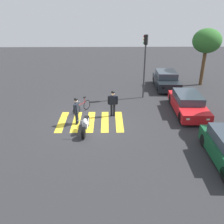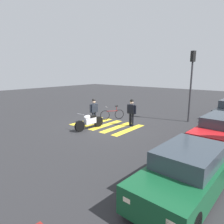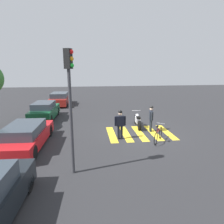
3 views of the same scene
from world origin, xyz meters
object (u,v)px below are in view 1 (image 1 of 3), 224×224
(police_motorcycle, at_px, (86,124))
(leaning_bicycle, at_px, (82,107))
(officer_on_foot, at_px, (76,109))
(traffic_light_pole, at_px, (145,57))
(car_red_convertible, at_px, (188,103))
(car_black_suv, at_px, (166,80))
(officer_by_motorcycle, at_px, (113,102))

(police_motorcycle, bearing_deg, leaning_bicycle, -170.25)
(officer_on_foot, distance_m, traffic_light_pole, 6.92)
(police_motorcycle, xyz_separation_m, officer_on_foot, (-1.04, -0.62, 0.52))
(leaning_bicycle, xyz_separation_m, car_red_convertible, (0.10, 7.18, 0.24))
(car_black_suv, height_order, traffic_light_pole, traffic_light_pole)
(car_red_convertible, bearing_deg, police_motorcycle, -67.94)
(police_motorcycle, height_order, car_red_convertible, car_red_convertible)
(officer_on_foot, relative_size, officer_by_motorcycle, 0.98)
(police_motorcycle, bearing_deg, officer_on_foot, -149.32)
(police_motorcycle, relative_size, car_black_suv, 0.52)
(car_red_convertible, bearing_deg, car_black_suv, -176.95)
(officer_on_foot, bearing_deg, car_black_suv, 134.96)
(officer_on_foot, distance_m, officer_by_motorcycle, 2.50)
(officer_on_foot, xyz_separation_m, car_red_convertible, (-1.68, 7.32, -0.36))
(car_black_suv, height_order, car_red_convertible, car_black_suv)
(car_black_suv, distance_m, car_red_convertible, 5.35)
(leaning_bicycle, xyz_separation_m, car_black_suv, (-5.25, 6.90, 0.31))
(leaning_bicycle, bearing_deg, police_motorcycle, 9.75)
(officer_on_foot, height_order, traffic_light_pole, traffic_light_pole)
(police_motorcycle, xyz_separation_m, car_red_convertible, (-2.72, 6.70, 0.16))
(car_black_suv, bearing_deg, traffic_light_pole, -44.28)
(officer_on_foot, relative_size, traffic_light_pole, 0.36)
(car_red_convertible, height_order, traffic_light_pole, traffic_light_pole)
(officer_by_motorcycle, height_order, traffic_light_pole, traffic_light_pole)
(police_motorcycle, bearing_deg, officer_by_motorcycle, 143.57)
(officer_on_foot, relative_size, car_black_suv, 0.42)
(police_motorcycle, xyz_separation_m, leaning_bicycle, (-2.81, -0.48, -0.08))
(leaning_bicycle, distance_m, car_black_suv, 8.67)
(leaning_bicycle, relative_size, car_red_convertible, 0.32)
(officer_by_motorcycle, bearing_deg, car_black_suv, 140.72)
(officer_on_foot, bearing_deg, car_red_convertible, 102.92)
(leaning_bicycle, relative_size, car_black_suv, 0.37)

